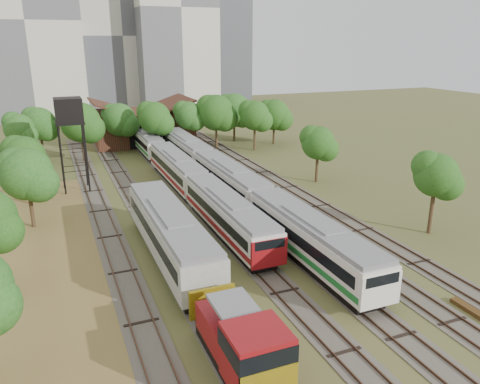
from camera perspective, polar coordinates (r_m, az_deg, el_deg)
name	(u,v)px	position (r m, az deg, el deg)	size (l,w,h in m)	color
ground	(334,309)	(32.18, 11.38, -13.83)	(240.00, 240.00, 0.00)	#475123
dry_grass_patch	(37,304)	(34.78, -23.47, -12.46)	(14.00, 60.00, 0.04)	brown
tracks	(205,198)	(52.54, -4.34, -0.70)	(24.60, 80.00, 0.19)	#4C473D
railcar_red_set	(199,189)	(49.63, -5.07, 0.41)	(2.91, 34.58, 3.59)	black
railcar_green_set	(230,181)	(51.88, -1.23, 1.34)	(3.02, 52.08, 3.73)	black
railcar_rear	(146,142)	(75.35, -11.36, 6.05)	(2.68, 16.08, 3.30)	black
shunter_locomotive	(243,346)	(25.20, 0.40, -18.24)	(2.94, 8.10, 3.85)	black
old_grey_coach	(170,234)	(37.53, -8.49, -5.07)	(3.29, 18.00, 4.08)	black
water_tower	(69,113)	(56.70, -20.15, 9.03)	(3.11, 3.11, 10.75)	black
rail_pile_far	(313,211)	(48.67, 8.85, -2.28)	(0.54, 8.57, 0.28)	#4E3316
maintenance_shed	(142,126)	(82.94, -11.83, 7.90)	(16.45, 11.55, 7.58)	#391C15
tree_band_left	(6,198)	(39.53, -26.68, -0.70)	(7.15, 57.63, 7.92)	#382616
tree_band_far	(174,116)	(75.53, -8.06, 9.11)	(41.54, 10.94, 8.70)	#382616
tree_band_right	(304,134)	(61.50, 7.83, 7.05)	(5.04, 41.82, 7.95)	#382616
tower_left	(25,21)	(117.53, -24.73, 18.41)	(22.00, 16.00, 42.00)	beige
tower_centre	(117,36)	(123.75, -14.79, 17.89)	(20.00, 18.00, 36.00)	#B7B4A6
tower_right	(172,9)	(118.50, -8.29, 21.21)	(18.00, 16.00, 48.00)	beige
tower_far_right	(225,52)	(141.55, -1.81, 16.74)	(12.00, 12.00, 28.00)	#47494F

